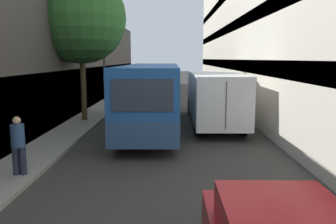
% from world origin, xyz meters
% --- Properties ---
extents(ground_plane, '(150.00, 150.00, 0.00)m').
position_xyz_m(ground_plane, '(0.00, 15.00, 0.00)').
color(ground_plane, '#33302D').
extents(sidewalk_left, '(1.74, 60.00, 0.13)m').
position_xyz_m(sidewalk_left, '(-4.55, 15.00, 0.07)').
color(sidewalk_left, gray).
rests_on(sidewalk_left, ground_plane).
extents(building_left_shopfront, '(2.40, 60.00, 6.94)m').
position_xyz_m(building_left_shopfront, '(-6.52, 15.00, 3.15)').
color(building_left_shopfront, '#423D38').
rests_on(building_left_shopfront, ground_plane).
extents(bus, '(2.46, 10.38, 3.07)m').
position_xyz_m(bus, '(-0.82, 15.84, 1.63)').
color(bus, '#1E519E').
rests_on(bus, ground_plane).
extents(box_truck, '(2.32, 8.38, 2.66)m').
position_xyz_m(box_truck, '(2.27, 17.20, 1.50)').
color(box_truck, silver).
rests_on(box_truck, ground_plane).
extents(panel_van, '(1.82, 4.12, 1.81)m').
position_xyz_m(panel_van, '(-2.27, 27.14, 1.02)').
color(panel_van, navy).
rests_on(panel_van, ground_plane).
extents(pedestrian, '(0.39, 0.37, 1.66)m').
position_xyz_m(pedestrian, '(-4.16, 9.08, 1.02)').
color(pedestrian, '#23283D').
rests_on(pedestrian, sidewalk_left).
extents(street_lamp, '(0.36, 0.80, 8.23)m').
position_xyz_m(street_lamp, '(-3.94, 20.04, 5.67)').
color(street_lamp, '#38383D').
rests_on(street_lamp, sidewalk_left).
extents(street_tree_left, '(4.68, 4.68, 7.63)m').
position_xyz_m(street_tree_left, '(-4.55, 17.50, 5.42)').
color(street_tree_left, '#4C3823').
rests_on(street_tree_left, sidewalk_left).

